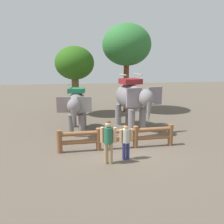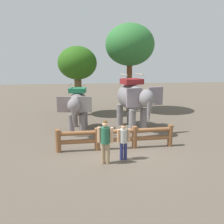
{
  "view_description": "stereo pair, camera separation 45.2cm",
  "coord_description": "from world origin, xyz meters",
  "px_view_note": "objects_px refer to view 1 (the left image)",
  "views": [
    {
      "loc": [
        -1.86,
        -10.56,
        4.2
      ],
      "look_at": [
        0.0,
        1.91,
        1.4
      ],
      "focal_mm": 39.42,
      "sensor_mm": 36.0,
      "label": 1
    },
    {
      "loc": [
        -1.41,
        -10.62,
        4.2
      ],
      "look_at": [
        0.0,
        1.91,
        1.4
      ],
      "focal_mm": 39.42,
      "sensor_mm": 36.0,
      "label": 2
    }
  ],
  "objects_px": {
    "elephant_near_left": "(77,105)",
    "tourist_man_in_blue": "(126,139)",
    "tree_far_left": "(75,64)",
    "tree_back_center": "(127,45)",
    "log_fence": "(117,136)",
    "tourist_woman_in_black": "(108,139)",
    "elephant_center": "(132,99)"
  },
  "relations": [
    {
      "from": "log_fence",
      "to": "elephant_center",
      "type": "height_order",
      "value": "elephant_center"
    },
    {
      "from": "elephant_near_left",
      "to": "elephant_center",
      "type": "distance_m",
      "value": 3.28
    },
    {
      "from": "tourist_woman_in_black",
      "to": "tourist_man_in_blue",
      "type": "distance_m",
      "value": 0.85
    },
    {
      "from": "log_fence",
      "to": "tourist_woman_in_black",
      "type": "xyz_separation_m",
      "value": [
        -0.63,
        -1.57,
        0.44
      ]
    },
    {
      "from": "tourist_man_in_blue",
      "to": "tree_back_center",
      "type": "relative_size",
      "value": 0.23
    },
    {
      "from": "elephant_near_left",
      "to": "elephant_center",
      "type": "bearing_deg",
      "value": 1.84
    },
    {
      "from": "log_fence",
      "to": "elephant_near_left",
      "type": "distance_m",
      "value": 3.74
    },
    {
      "from": "elephant_near_left",
      "to": "tourist_woman_in_black",
      "type": "height_order",
      "value": "elephant_near_left"
    },
    {
      "from": "log_fence",
      "to": "elephant_center",
      "type": "relative_size",
      "value": 1.42
    },
    {
      "from": "tourist_man_in_blue",
      "to": "tree_far_left",
      "type": "bearing_deg",
      "value": 103.34
    },
    {
      "from": "elephant_near_left",
      "to": "tree_back_center",
      "type": "relative_size",
      "value": 0.48
    },
    {
      "from": "elephant_center",
      "to": "tree_far_left",
      "type": "height_order",
      "value": "tree_far_left"
    },
    {
      "from": "elephant_near_left",
      "to": "tree_back_center",
      "type": "xyz_separation_m",
      "value": [
        3.89,
        4.89,
        3.56
      ]
    },
    {
      "from": "tourist_woman_in_black",
      "to": "tree_back_center",
      "type": "height_order",
      "value": "tree_back_center"
    },
    {
      "from": "log_fence",
      "to": "tree_far_left",
      "type": "bearing_deg",
      "value": 104.46
    },
    {
      "from": "log_fence",
      "to": "tourist_man_in_blue",
      "type": "relative_size",
      "value": 3.54
    },
    {
      "from": "log_fence",
      "to": "tree_back_center",
      "type": "xyz_separation_m",
      "value": [
        2.06,
        8.01,
        4.49
      ]
    },
    {
      "from": "elephant_center",
      "to": "tourist_man_in_blue",
      "type": "bearing_deg",
      "value": -105.94
    },
    {
      "from": "tree_back_center",
      "to": "tourist_woman_in_black",
      "type": "bearing_deg",
      "value": -105.69
    },
    {
      "from": "tourist_man_in_blue",
      "to": "log_fence",
      "type": "bearing_deg",
      "value": 96.74
    },
    {
      "from": "tree_far_left",
      "to": "tree_back_center",
      "type": "relative_size",
      "value": 0.75
    },
    {
      "from": "elephant_near_left",
      "to": "tourist_man_in_blue",
      "type": "height_order",
      "value": "elephant_near_left"
    },
    {
      "from": "tourist_man_in_blue",
      "to": "tree_far_left",
      "type": "distance_m",
      "value": 9.2
    },
    {
      "from": "tree_far_left",
      "to": "tree_back_center",
      "type": "xyz_separation_m",
      "value": [
        3.93,
        0.75,
        1.36
      ]
    },
    {
      "from": "elephant_near_left",
      "to": "tree_far_left",
      "type": "relative_size",
      "value": 0.64
    },
    {
      "from": "log_fence",
      "to": "elephant_near_left",
      "type": "height_order",
      "value": "elephant_near_left"
    },
    {
      "from": "elephant_center",
      "to": "tree_far_left",
      "type": "relative_size",
      "value": 0.78
    },
    {
      "from": "log_fence",
      "to": "tourist_woman_in_black",
      "type": "height_order",
      "value": "tourist_woman_in_black"
    },
    {
      "from": "elephant_near_left",
      "to": "tourist_man_in_blue",
      "type": "distance_m",
      "value": 4.85
    },
    {
      "from": "elephant_near_left",
      "to": "elephant_center",
      "type": "relative_size",
      "value": 0.83
    },
    {
      "from": "log_fence",
      "to": "tree_far_left",
      "type": "distance_m",
      "value": 8.12
    },
    {
      "from": "tourist_man_in_blue",
      "to": "tree_back_center",
      "type": "xyz_separation_m",
      "value": [
        1.91,
        9.27,
        4.19
      ]
    }
  ]
}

